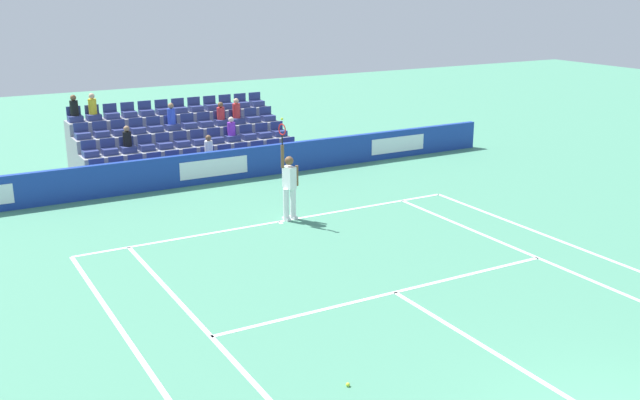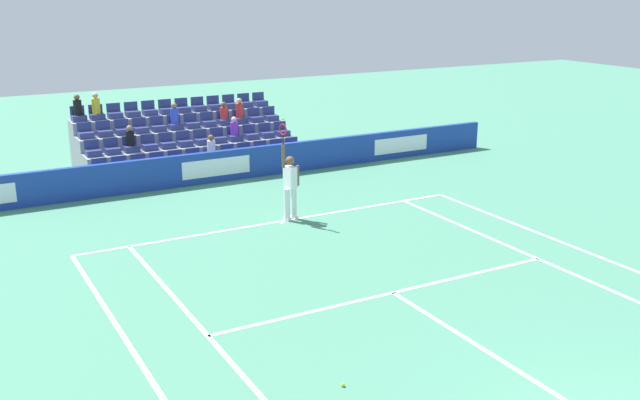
{
  "view_description": "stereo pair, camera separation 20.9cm",
  "coord_description": "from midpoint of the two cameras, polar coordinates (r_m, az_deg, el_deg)",
  "views": [
    {
      "loc": [
        8.44,
        5.32,
        6.27
      ],
      "look_at": [
        -0.18,
        -9.91,
        1.1
      ],
      "focal_mm": 41.52,
      "sensor_mm": 36.0,
      "label": 1
    },
    {
      "loc": [
        8.25,
        5.42,
        6.27
      ],
      "look_at": [
        -0.18,
        -9.91,
        1.1
      ],
      "focal_mm": 41.52,
      "sensor_mm": 36.0,
      "label": 2
    }
  ],
  "objects": [
    {
      "name": "sponsor_barrier",
      "position": [
        24.25,
        -8.5,
        2.53
      ],
      "size": [
        21.74,
        0.22,
        1.02
      ],
      "color": "#193899",
      "rests_on": "ground"
    },
    {
      "name": "line_centre_mark",
      "position": [
        20.08,
        -3.37,
        -1.75
      ],
      "size": [
        0.1,
        0.2,
        0.01
      ],
      "primitive_type": "cube",
      "color": "white",
      "rests_on": "ground"
    },
    {
      "name": "line_service",
      "position": [
        15.73,
        5.41,
        -7.09
      ],
      "size": [
        8.23,
        0.1,
        0.01
      ],
      "primitive_type": "cube",
      "color": "white",
      "rests_on": "ground"
    },
    {
      "name": "line_baseline",
      "position": [
        20.17,
        -3.5,
        -1.67
      ],
      "size": [
        10.97,
        0.1,
        0.01
      ],
      "primitive_type": "cube",
      "color": "white",
      "rests_on": "ground"
    },
    {
      "name": "line_singles_sideline_right",
      "position": [
        17.96,
        17.15,
        -4.73
      ],
      "size": [
        0.1,
        11.89,
        0.01
      ],
      "primitive_type": "cube",
      "color": "white",
      "rests_on": "ground"
    },
    {
      "name": "line_singles_sideline_left",
      "position": [
        13.61,
        -8.12,
        -11.13
      ],
      "size": [
        0.1,
        11.89,
        0.01
      ],
      "primitive_type": "cube",
      "color": "white",
      "rests_on": "ground"
    },
    {
      "name": "line_doubles_sideline_right",
      "position": [
        18.93,
        20.03,
        -3.9
      ],
      "size": [
        0.1,
        11.89,
        0.01
      ],
      "primitive_type": "cube",
      "color": "white",
      "rests_on": "ground"
    },
    {
      "name": "tennis_player",
      "position": [
        20.05,
        -2.69,
        1.18
      ],
      "size": [
        0.53,
        0.39,
        2.85
      ],
      "color": "white",
      "rests_on": "ground"
    },
    {
      "name": "line_doubles_sideline_left",
      "position": [
        13.24,
        -13.76,
        -12.29
      ],
      "size": [
        0.1,
        11.89,
        0.01
      ],
      "primitive_type": "cube",
      "color": "white",
      "rests_on": "ground"
    },
    {
      "name": "loose_tennis_ball",
      "position": [
        12.29,
        1.66,
        -14.03
      ],
      "size": [
        0.07,
        0.07,
        0.07
      ],
      "primitive_type": "sphere",
      "color": "#D1E533",
      "rests_on": "ground"
    },
    {
      "name": "line_centre_service",
      "position": [
        13.5,
        13.32,
        -11.67
      ],
      "size": [
        0.1,
        6.4,
        0.01
      ],
      "primitive_type": "cube",
      "color": "white",
      "rests_on": "ground"
    },
    {
      "name": "stadium_stand",
      "position": [
        26.92,
        -10.8,
        4.18
      ],
      "size": [
        7.44,
        3.8,
        2.61
      ],
      "color": "gray",
      "rests_on": "ground"
    }
  ]
}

